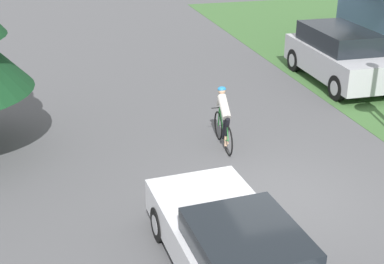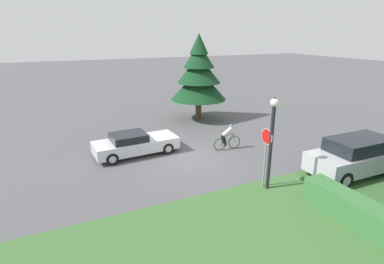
{
  "view_description": "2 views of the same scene",
  "coord_description": "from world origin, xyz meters",
  "px_view_note": "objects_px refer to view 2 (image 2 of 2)",
  "views": [
    {
      "loc": [
        -4.4,
        -9.02,
        5.89
      ],
      "look_at": [
        -1.66,
        1.01,
        1.29
      ],
      "focal_mm": 50.0,
      "sensor_mm": 36.0,
      "label": 1
    },
    {
      "loc": [
        13.94,
        -6.06,
        6.57
      ],
      "look_at": [
        -1.75,
        1.12,
        0.88
      ],
      "focal_mm": 28.0,
      "sensor_mm": 36.0,
      "label": 2
    }
  ],
  "objects_px": {
    "parked_suv_right": "(355,156)",
    "conifer_tall_near": "(199,75)",
    "cyclist": "(227,138)",
    "stop_sign": "(266,147)",
    "sedan_left_lane": "(135,144)",
    "street_lamp": "(272,133)"
  },
  "relations": [
    {
      "from": "cyclist",
      "to": "conifer_tall_near",
      "type": "bearing_deg",
      "value": 82.14
    },
    {
      "from": "stop_sign",
      "to": "conifer_tall_near",
      "type": "height_order",
      "value": "conifer_tall_near"
    },
    {
      "from": "sedan_left_lane",
      "to": "parked_suv_right",
      "type": "bearing_deg",
      "value": -40.99
    },
    {
      "from": "parked_suv_right",
      "to": "street_lamp",
      "type": "relative_size",
      "value": 1.14
    },
    {
      "from": "cyclist",
      "to": "stop_sign",
      "type": "height_order",
      "value": "stop_sign"
    },
    {
      "from": "parked_suv_right",
      "to": "street_lamp",
      "type": "distance_m",
      "value": 5.05
    },
    {
      "from": "parked_suv_right",
      "to": "conifer_tall_near",
      "type": "xyz_separation_m",
      "value": [
        -12.06,
        -2.61,
        2.61
      ]
    },
    {
      "from": "cyclist",
      "to": "conifer_tall_near",
      "type": "height_order",
      "value": "conifer_tall_near"
    },
    {
      "from": "cyclist",
      "to": "parked_suv_right",
      "type": "height_order",
      "value": "parked_suv_right"
    },
    {
      "from": "stop_sign",
      "to": "street_lamp",
      "type": "xyz_separation_m",
      "value": [
        0.24,
        0.05,
        0.66
      ]
    },
    {
      "from": "sedan_left_lane",
      "to": "stop_sign",
      "type": "bearing_deg",
      "value": -58.59
    },
    {
      "from": "parked_suv_right",
      "to": "stop_sign",
      "type": "bearing_deg",
      "value": 171.26
    },
    {
      "from": "sedan_left_lane",
      "to": "cyclist",
      "type": "height_order",
      "value": "cyclist"
    },
    {
      "from": "cyclist",
      "to": "stop_sign",
      "type": "relative_size",
      "value": 0.64
    },
    {
      "from": "street_lamp",
      "to": "conifer_tall_near",
      "type": "distance_m",
      "value": 11.72
    },
    {
      "from": "stop_sign",
      "to": "conifer_tall_near",
      "type": "bearing_deg",
      "value": -12.21
    },
    {
      "from": "cyclist",
      "to": "stop_sign",
      "type": "xyz_separation_m",
      "value": [
        4.61,
        -0.88,
        1.19
      ]
    },
    {
      "from": "sedan_left_lane",
      "to": "parked_suv_right",
      "type": "xyz_separation_m",
      "value": [
        6.92,
        9.09,
        0.3
      ]
    },
    {
      "from": "cyclist",
      "to": "street_lamp",
      "type": "distance_m",
      "value": 5.26
    },
    {
      "from": "sedan_left_lane",
      "to": "cyclist",
      "type": "xyz_separation_m",
      "value": [
        1.49,
        5.17,
        0.09
      ]
    },
    {
      "from": "parked_suv_right",
      "to": "conifer_tall_near",
      "type": "distance_m",
      "value": 12.61
    },
    {
      "from": "parked_suv_right",
      "to": "cyclist",
      "type": "bearing_deg",
      "value": 126.73
    }
  ]
}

